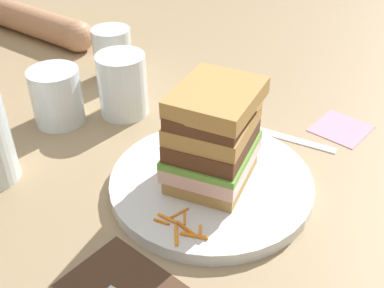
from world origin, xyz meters
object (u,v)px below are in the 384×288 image
(juice_glass, at_px, (123,89))
(empty_tumbler_0, at_px, (57,96))
(empty_tumbler_1, at_px, (113,54))
(knife, at_px, (273,134))
(sandwich, at_px, (213,137))
(main_plate, at_px, (211,183))
(napkin_pink, at_px, (341,128))

(juice_glass, height_order, empty_tumbler_0, juice_glass)
(empty_tumbler_1, bearing_deg, juice_glass, -129.45)
(knife, relative_size, juice_glass, 2.03)
(knife, xyz_separation_m, juice_glass, (-0.08, 0.22, 0.04))
(empty_tumbler_1, bearing_deg, sandwich, -116.09)
(main_plate, xyz_separation_m, empty_tumbler_0, (-0.00, 0.28, 0.03))
(empty_tumbler_0, bearing_deg, main_plate, -89.47)
(knife, height_order, juice_glass, juice_glass)
(empty_tumbler_0, xyz_separation_m, empty_tumbler_1, (0.15, 0.03, 0.00))
(sandwich, xyz_separation_m, empty_tumbler_0, (-0.00, 0.28, -0.04))
(knife, height_order, napkin_pink, same)
(sandwich, bearing_deg, juice_glass, 71.06)
(main_plate, distance_m, sandwich, 0.07)
(main_plate, height_order, empty_tumbler_0, empty_tumbler_0)
(main_plate, distance_m, juice_glass, 0.23)
(main_plate, xyz_separation_m, knife, (0.16, -0.01, -0.01))
(sandwich, height_order, juice_glass, sandwich)
(empty_tumbler_1, bearing_deg, empty_tumbler_0, -168.61)
(juice_glass, relative_size, empty_tumbler_1, 1.07)
(knife, height_order, empty_tumbler_0, empty_tumbler_0)
(main_plate, xyz_separation_m, empty_tumbler_1, (0.15, 0.31, 0.04))
(main_plate, xyz_separation_m, juice_glass, (0.07, 0.22, 0.03))
(sandwich, height_order, knife, sandwich)
(main_plate, xyz_separation_m, napkin_pink, (0.23, -0.08, -0.01))
(empty_tumbler_0, relative_size, empty_tumbler_1, 0.94)
(juice_glass, relative_size, napkin_pink, 1.26)
(napkin_pink, bearing_deg, empty_tumbler_1, 101.01)
(empty_tumbler_0, distance_m, empty_tumbler_1, 0.16)
(main_plate, bearing_deg, knife, -2.74)
(empty_tumbler_0, relative_size, napkin_pink, 1.11)
(main_plate, bearing_deg, empty_tumbler_1, 63.86)
(juice_glass, distance_m, empty_tumbler_0, 0.10)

